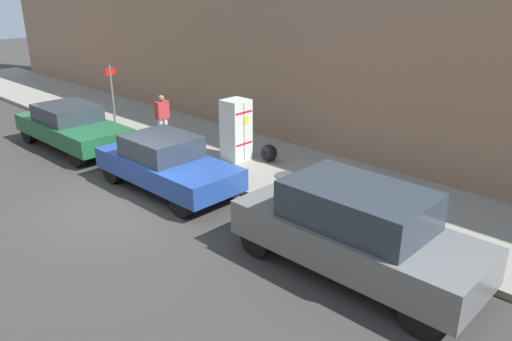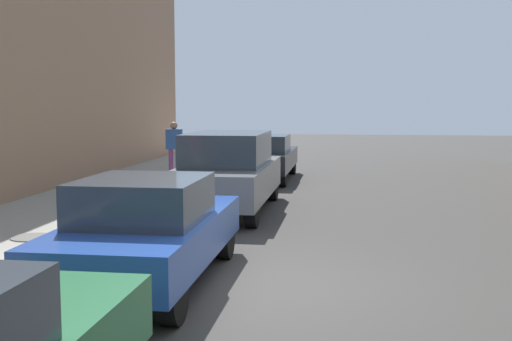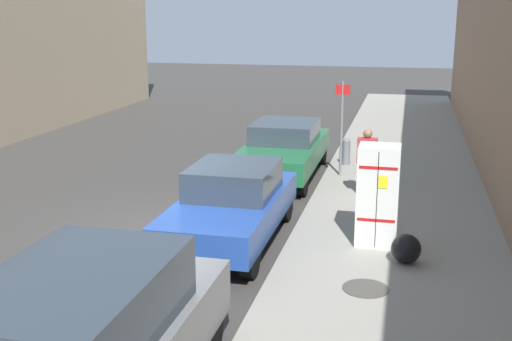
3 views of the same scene
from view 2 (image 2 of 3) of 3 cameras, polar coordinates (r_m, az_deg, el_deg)
ground_plane at (r=8.53m, az=-0.17°, el=-10.36°), size 80.00×80.00×0.00m
manhole_cover at (r=11.46m, az=-19.29°, el=-5.62°), size 0.70×0.70×0.02m
pedestrian_walking_far at (r=19.83m, az=-7.29°, el=2.29°), size 0.48×0.22×1.67m
parked_hatchback_blue at (r=8.61m, az=-9.63°, el=-5.23°), size 1.73×4.20×1.45m
parked_suv_gray at (r=14.13m, az=-2.54°, el=-0.05°), size 1.86×4.71×1.75m
parked_sedan_dark at (r=19.93m, az=0.56°, el=1.27°), size 1.84×4.48×1.40m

